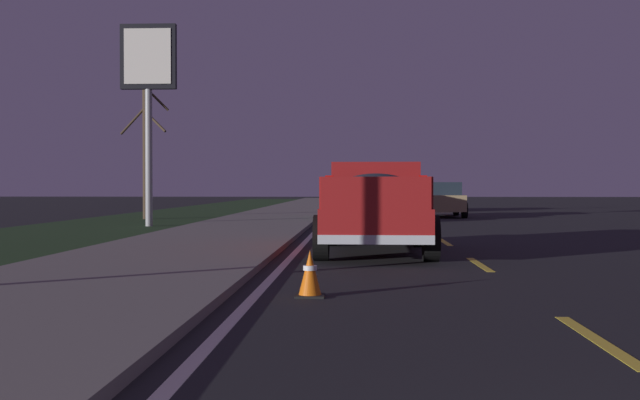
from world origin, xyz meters
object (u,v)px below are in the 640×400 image
Objects in this scene: gas_price_sign at (148,75)px; bare_tree_far at (146,149)px; sedan_green at (363,201)px; sedan_red at (431,197)px; sedan_tan at (440,199)px; traffic_cone_near at (310,274)px; pickup_truck at (376,205)px.

gas_price_sign is 1.25× the size of bare_tree_far.
bare_tree_far is (1.42, 8.97, 2.11)m from sedan_green.
sedan_red is (13.08, -3.86, 0.00)m from sedan_green.
sedan_tan is 0.64× the size of gas_price_sign.
sedan_green is 9.56m from gas_price_sign.
pickup_truck is at bearing -8.38° from traffic_cone_near.
gas_price_sign is at bearing -163.96° from bare_tree_far.
sedan_red is at bearing -32.71° from gas_price_sign.
sedan_red is 21.15m from gas_price_sign.
gas_price_sign is (10.16, 7.47, 4.18)m from pickup_truck.
gas_price_sign reaches higher than sedan_red.
sedan_red is (8.60, -0.40, 0.00)m from sedan_tan.
gas_price_sign is 11.84× the size of traffic_cone_near.
sedan_tan is at bearing -50.75° from gas_price_sign.
pickup_truck is at bearing -179.38° from sedan_green.
sedan_green is 0.99× the size of sedan_red.
sedan_tan is at bearing -9.51° from traffic_cone_near.
pickup_truck is 0.99× the size of bare_tree_far.
bare_tree_far reaches higher than traffic_cone_near.
pickup_truck is 1.24× the size of sedan_tan.
sedan_green is 9.33m from bare_tree_far.
bare_tree_far is (15.91, 9.13, 1.91)m from pickup_truck.
sedan_tan is 8.61m from sedan_red.
pickup_truck is 13.29m from gas_price_sign.
gas_price_sign is at bearing 129.25° from sedan_tan.
traffic_cone_near is at bearing -160.00° from bare_tree_far.
sedan_red is 0.65× the size of gas_price_sign.
bare_tree_far is 24.02m from traffic_cone_near.
sedan_red is 17.47m from bare_tree_far.
bare_tree_far is at bearing 16.04° from gas_price_sign.
sedan_tan is (18.98, -3.31, -0.20)m from pickup_truck.
sedan_tan is 1.00× the size of sedan_green.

